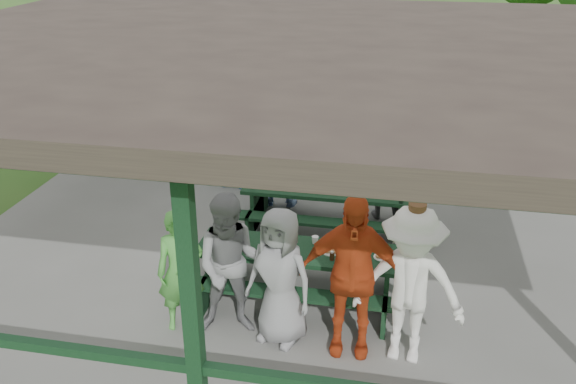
% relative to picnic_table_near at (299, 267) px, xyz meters
% --- Properties ---
extents(ground, '(90.00, 90.00, 0.00)m').
position_rel_picnic_table_near_xyz_m(ground, '(-0.50, 1.20, -0.58)').
color(ground, '#2A581B').
rests_on(ground, ground).
extents(concrete_slab, '(10.00, 8.00, 0.10)m').
position_rel_picnic_table_near_xyz_m(concrete_slab, '(-0.50, 1.20, -0.53)').
color(concrete_slab, slate).
rests_on(concrete_slab, ground).
extents(pavilion_structure, '(10.60, 8.60, 3.24)m').
position_rel_picnic_table_near_xyz_m(pavilion_structure, '(-0.50, 1.20, 2.59)').
color(pavilion_structure, black).
rests_on(pavilion_structure, concrete_slab).
extents(picnic_table_near, '(2.68, 1.39, 0.75)m').
position_rel_picnic_table_near_xyz_m(picnic_table_near, '(0.00, 0.00, 0.00)').
color(picnic_table_near, black).
rests_on(picnic_table_near, concrete_slab).
extents(picnic_table_far, '(2.69, 1.39, 0.75)m').
position_rel_picnic_table_near_xyz_m(picnic_table_far, '(0.10, 2.00, 0.00)').
color(picnic_table_far, black).
rests_on(picnic_table_far, concrete_slab).
extents(table_setting, '(2.36, 0.45, 0.10)m').
position_rel_picnic_table_near_xyz_m(table_setting, '(-0.07, 0.01, 0.31)').
color(table_setting, white).
rests_on(table_setting, picnic_table_near).
extents(contestant_green, '(0.67, 0.55, 1.58)m').
position_rel_picnic_table_near_xyz_m(contestant_green, '(-1.30, -0.88, 0.31)').
color(contestant_green, green).
rests_on(contestant_green, concrete_slab).
extents(contestant_grey_left, '(1.02, 0.86, 1.84)m').
position_rel_picnic_table_near_xyz_m(contestant_grey_left, '(-0.67, -0.83, 0.44)').
color(contestant_grey_left, gray).
rests_on(contestant_grey_left, concrete_slab).
extents(contestant_grey_mid, '(0.98, 0.79, 1.74)m').
position_rel_picnic_table_near_xyz_m(contestant_grey_mid, '(-0.07, -0.88, 0.39)').
color(contestant_grey_mid, gray).
rests_on(contestant_grey_mid, concrete_slab).
extents(contestant_red, '(1.20, 0.54, 2.01)m').
position_rel_picnic_table_near_xyz_m(contestant_red, '(0.76, -0.91, 0.53)').
color(contestant_red, '#BD3E17').
rests_on(contestant_red, concrete_slab).
extents(contestant_white_fedora, '(1.31, 0.83, 1.99)m').
position_rel_picnic_table_near_xyz_m(contestant_white_fedora, '(1.42, -0.95, 0.49)').
color(contestant_white_fedora, white).
rests_on(contestant_white_fedora, concrete_slab).
extents(spectator_lblue, '(1.44, 0.50, 1.53)m').
position_rel_picnic_table_near_xyz_m(spectator_lblue, '(-0.84, 2.83, 0.29)').
color(spectator_lblue, '#81A0C8').
rests_on(spectator_lblue, concrete_slab).
extents(spectator_blue, '(0.65, 0.43, 1.77)m').
position_rel_picnic_table_near_xyz_m(spectator_blue, '(-1.90, 3.40, 0.41)').
color(spectator_blue, teal).
rests_on(spectator_blue, concrete_slab).
extents(spectator_grey, '(0.97, 0.86, 1.68)m').
position_rel_picnic_table_near_xyz_m(spectator_grey, '(1.01, 2.72, 0.36)').
color(spectator_grey, gray).
rests_on(spectator_grey, concrete_slab).
extents(pickup_truck, '(5.08, 2.38, 1.41)m').
position_rel_picnic_table_near_xyz_m(pickup_truck, '(2.49, 10.60, 0.13)').
color(pickup_truck, silver).
rests_on(pickup_truck, ground).
extents(farm_trailer, '(3.57, 1.82, 1.24)m').
position_rel_picnic_table_near_xyz_m(farm_trailer, '(-1.17, 8.07, 0.04)').
color(farm_trailer, '#1A4C94').
rests_on(farm_trailer, ground).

